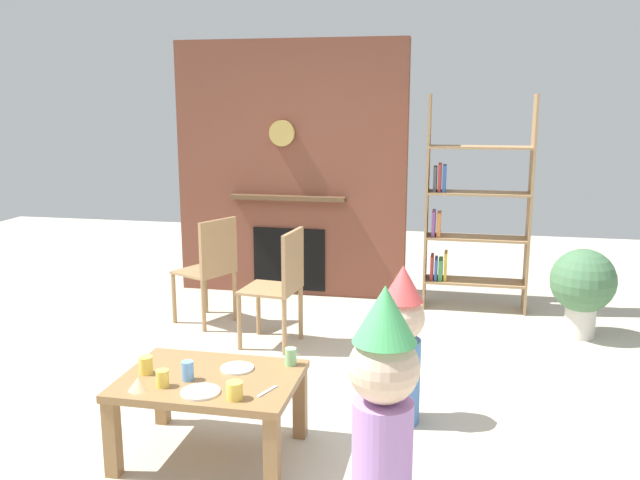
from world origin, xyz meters
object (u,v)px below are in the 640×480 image
object	(u,v)px
paper_cup_far_right	(235,391)
bookshelf	(469,214)
dining_chair_left	(211,265)
child_in_pink	(402,341)
paper_cup_center	(188,371)
paper_cup_far_left	(291,357)
paper_plate_front	(237,368)
coffee_table	(210,390)
potted_plant_tall	(583,285)
child_with_cone_hat	(383,403)
paper_cup_near_right	(146,365)
dining_chair_middle	(282,281)
paper_cup_near_left	(162,378)
birthday_cake_slice	(138,384)
paper_plate_rear	(200,392)

from	to	relation	value
paper_cup_far_right	bookshelf	bearing A→B (deg)	70.45
paper_cup_far_right	dining_chair_left	world-z (taller)	dining_chair_left
paper_cup_far_right	child_in_pink	size ratio (longest dim) A/B	0.09
paper_cup_center	paper_cup_far_left	xyz separation A→B (m)	(0.47, 0.30, -0.00)
dining_chair_left	paper_plate_front	bearing A→B (deg)	140.06
coffee_table	paper_cup_far_right	distance (m)	0.33
paper_cup_center	potted_plant_tall	bearing A→B (deg)	45.89
paper_cup_far_left	paper_plate_front	distance (m)	0.29
paper_cup_far_right	dining_chair_left	distance (m)	2.46
paper_cup_center	child_with_cone_hat	bearing A→B (deg)	-19.39
paper_cup_near_right	dining_chair_middle	bearing A→B (deg)	80.26
paper_cup_near_left	potted_plant_tall	distance (m)	3.45
paper_cup_center	birthday_cake_slice	bearing A→B (deg)	-139.49
dining_chair_middle	child_in_pink	bearing A→B (deg)	139.28
paper_plate_front	potted_plant_tall	distance (m)	3.04
paper_cup_near_left	child_with_cone_hat	bearing A→B (deg)	-13.17
paper_cup_far_right	paper_cup_near_left	bearing A→B (deg)	170.99
paper_cup_near_right	child_in_pink	size ratio (longest dim) A/B	0.10
birthday_cake_slice	dining_chair_middle	distance (m)	1.89
paper_plate_rear	dining_chair_left	bearing A→B (deg)	109.38
paper_plate_front	child_with_cone_hat	world-z (taller)	child_with_cone_hat
paper_cup_far_left	dining_chair_middle	distance (m)	1.47
paper_cup_far_left	child_in_pink	size ratio (longest dim) A/B	0.10
paper_cup_center	child_in_pink	bearing A→B (deg)	32.10
paper_cup_center	potted_plant_tall	distance (m)	3.32
child_with_cone_hat	child_in_pink	bearing A→B (deg)	-65.30
birthday_cake_slice	child_with_cone_hat	size ratio (longest dim) A/B	0.09
coffee_table	paper_cup_near_left	bearing A→B (deg)	-138.58
paper_cup_near_left	paper_plate_rear	distance (m)	0.22
paper_cup_far_left	potted_plant_tall	size ratio (longest dim) A/B	0.13
coffee_table	child_with_cone_hat	world-z (taller)	child_with_cone_hat
coffee_table	child_in_pink	distance (m)	1.11
bookshelf	paper_cup_near_left	xyz separation A→B (m)	(-1.51, -3.08, -0.38)
bookshelf	coffee_table	size ratio (longest dim) A/B	2.09
paper_cup_near_left	potted_plant_tall	xyz separation A→B (m)	(2.40, 2.48, -0.06)
paper_plate_front	dining_chair_left	world-z (taller)	dining_chair_left
paper_cup_center	coffee_table	bearing A→B (deg)	33.81
bookshelf	paper_cup_near_right	world-z (taller)	bookshelf
paper_cup_far_left	paper_plate_rear	world-z (taller)	paper_cup_far_left
bookshelf	birthday_cake_slice	bearing A→B (deg)	-117.18
bookshelf	dining_chair_middle	bearing A→B (deg)	-137.51
paper_cup_far_right	birthday_cake_slice	bearing A→B (deg)	179.87
paper_cup_far_left	paper_cup_far_right	size ratio (longest dim) A/B	1.09
child_in_pink	dining_chair_middle	bearing A→B (deg)	-78.99
coffee_table	child_in_pink	size ratio (longest dim) A/B	0.97
coffee_table	birthday_cake_slice	world-z (taller)	birthday_cake_slice
paper_cup_center	dining_chair_middle	bearing A→B (deg)	88.63
birthday_cake_slice	child_in_pink	size ratio (longest dim) A/B	0.11
child_in_pink	potted_plant_tall	xyz separation A→B (m)	(1.27, 1.73, -0.07)
coffee_table	birthday_cake_slice	size ratio (longest dim) A/B	9.11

